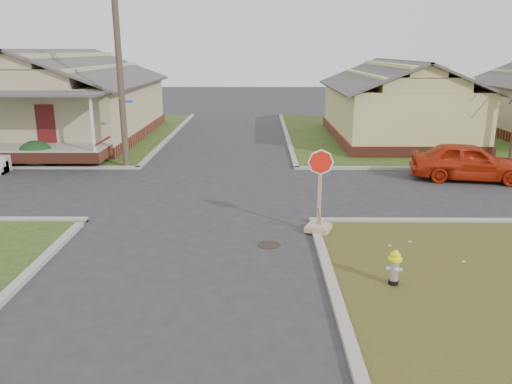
{
  "coord_description": "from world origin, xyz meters",
  "views": [
    {
      "loc": [
        1.95,
        -13.4,
        5.23
      ],
      "look_at": [
        1.82,
        1.0,
        1.1
      ],
      "focal_mm": 35.0,
      "sensor_mm": 36.0,
      "label": 1
    }
  ],
  "objects_px": {
    "fire_hydrant": "(395,266)",
    "stop_sign": "(319,214)",
    "red_sedan": "(469,162)",
    "utility_pole": "(119,63)"
  },
  "relations": [
    {
      "from": "utility_pole",
      "to": "stop_sign",
      "type": "bearing_deg",
      "value": -46.79
    },
    {
      "from": "fire_hydrant",
      "to": "stop_sign",
      "type": "distance_m",
      "value": 3.73
    },
    {
      "from": "stop_sign",
      "to": "fire_hydrant",
      "type": "bearing_deg",
      "value": -47.3
    },
    {
      "from": "fire_hydrant",
      "to": "red_sedan",
      "type": "distance_m",
      "value": 11.2
    },
    {
      "from": "utility_pole",
      "to": "red_sedan",
      "type": "bearing_deg",
      "value": -8.24
    },
    {
      "from": "red_sedan",
      "to": "utility_pole",
      "type": "bearing_deg",
      "value": 92.23
    },
    {
      "from": "stop_sign",
      "to": "red_sedan",
      "type": "bearing_deg",
      "value": 64.11
    },
    {
      "from": "utility_pole",
      "to": "fire_hydrant",
      "type": "distance_m",
      "value": 15.59
    },
    {
      "from": "fire_hydrant",
      "to": "red_sedan",
      "type": "relative_size",
      "value": 0.18
    },
    {
      "from": "utility_pole",
      "to": "red_sedan",
      "type": "xyz_separation_m",
      "value": [
        14.74,
        -2.14,
        -3.88
      ]
    }
  ]
}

